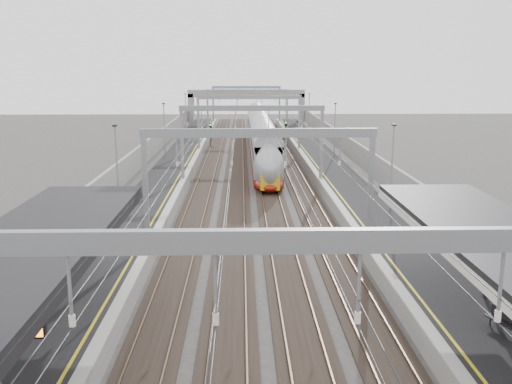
{
  "coord_description": "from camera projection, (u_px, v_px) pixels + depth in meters",
  "views": [
    {
      "loc": [
        -0.93,
        -9.15,
        10.8
      ],
      "look_at": [
        0.0,
        27.78,
        2.79
      ],
      "focal_mm": 40.0,
      "sensor_mm": 36.0,
      "label": 1
    }
  ],
  "objects": [
    {
      "name": "platform_left",
      "position": [
        169.0,
        178.0,
        54.91
      ],
      "size": [
        4.0,
        120.0,
        1.0
      ],
      "primitive_type": "cube",
      "color": "black",
      "rests_on": "ground"
    },
    {
      "name": "platform_right",
      "position": [
        334.0,
        177.0,
        55.31
      ],
      "size": [
        4.0,
        120.0,
        1.0
      ],
      "primitive_type": "cube",
      "color": "black",
      "rests_on": "ground"
    },
    {
      "name": "wall_right",
      "position": [
        367.0,
        166.0,
        55.16
      ],
      "size": [
        0.3,
        120.0,
        3.2
      ],
      "primitive_type": "cube",
      "color": "slate",
      "rests_on": "ground"
    },
    {
      "name": "tracks",
      "position": [
        252.0,
        182.0,
        55.21
      ],
      "size": [
        11.4,
        140.0,
        0.2
      ],
      "color": "black",
      "rests_on": "ground"
    },
    {
      "name": "overbridge",
      "position": [
        246.0,
        98.0,
        107.82
      ],
      "size": [
        22.0,
        2.2,
        6.9
      ],
      "color": "slate",
      "rests_on": "ground"
    },
    {
      "name": "signal_red_near",
      "position": [
        274.0,
        135.0,
        73.73
      ],
      "size": [
        0.32,
        0.32,
        3.48
      ],
      "color": "black",
      "rests_on": "ground"
    },
    {
      "name": "overhead_line",
      "position": [
        250.0,
        113.0,
        60.38
      ],
      "size": [
        13.0,
        140.0,
        6.6
      ],
      "color": "gray",
      "rests_on": "platform_left"
    },
    {
      "name": "signal_green",
      "position": [
        211.0,
        131.0,
        78.38
      ],
      "size": [
        0.32,
        0.32,
        3.48
      ],
      "color": "black",
      "rests_on": "ground"
    },
    {
      "name": "train",
      "position": [
        261.0,
        140.0,
        70.79
      ],
      "size": [
        2.67,
        48.68,
        4.23
      ],
      "color": "maroon",
      "rests_on": "ground"
    },
    {
      "name": "wall_left",
      "position": [
        135.0,
        167.0,
        54.6
      ],
      "size": [
        0.3,
        120.0,
        3.2
      ],
      "primitive_type": "cube",
      "color": "slate",
      "rests_on": "ground"
    },
    {
      "name": "signal_red_far",
      "position": [
        286.0,
        128.0,
        81.63
      ],
      "size": [
        0.32,
        0.32,
        3.48
      ],
      "color": "black",
      "rests_on": "ground"
    },
    {
      "name": "bench",
      "position": [
        505.0,
        319.0,
        21.61
      ],
      "size": [
        0.93,
        1.63,
        0.82
      ],
      "color": "black",
      "rests_on": "platform_right"
    }
  ]
}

